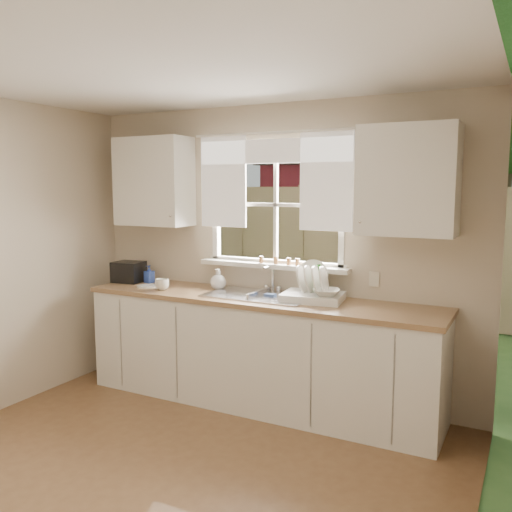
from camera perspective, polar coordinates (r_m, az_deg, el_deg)
The scene contains 21 objects.
ground at distance 3.47m, azimuth -13.92°, elevation -24.25°, with size 4.00×4.00×0.00m, color brown.
room_walls at distance 2.97m, azimuth -15.49°, elevation -4.01°, with size 3.62×4.02×2.50m.
ceiling at distance 3.05m, azimuth -15.47°, elevation 20.21°, with size 3.60×4.00×0.02m, color silver.
window at distance 4.66m, azimuth 2.00°, elevation 3.37°, with size 1.38×0.16×1.06m.
curtains at distance 4.60m, azimuth 1.75°, elevation 8.91°, with size 1.50×0.03×0.81m.
base_cabinets at distance 4.57m, azimuth 0.18°, elevation -10.15°, with size 3.00×0.62×0.87m, color silver.
countertop at distance 4.45m, azimuth 0.18°, elevation -4.55°, with size 3.04×0.65×0.04m, color olive.
upper_cabinet_left at distance 5.10m, azimuth -10.70°, elevation 7.69°, with size 0.70×0.33×0.80m, color silver.
upper_cabinet_right at distance 4.10m, azimuth 15.70°, elevation 7.66°, with size 0.70×0.33×0.80m, color silver.
wall_outlet at distance 4.38m, azimuth 12.33°, elevation -2.39°, with size 0.08×0.01×0.12m, color beige.
sill_jars at distance 4.60m, azimuth 2.61°, elevation -0.52°, with size 0.38×0.04×0.06m.
backyard at distance 10.83m, azimuth 20.43°, elevation 15.69°, with size 20.00×10.00×6.13m.
sink at distance 4.49m, azimuth 0.37°, elevation -5.13°, with size 0.88×0.52×0.40m.
dish_rack at distance 4.31m, azimuth 5.99°, elevation -3.80°, with size 0.51×0.41×0.31m.
bowl at distance 4.21m, azimuth 7.41°, elevation -3.81°, with size 0.21×0.21×0.05m, color beige.
soap_bottle_a at distance 4.41m, azimuth 6.64°, elevation -2.63°, with size 0.11×0.11×0.28m, color #328D2E.
soap_bottle_b at distance 5.17m, azimuth -11.18°, elevation -1.88°, with size 0.07×0.08×0.16m, color blue.
soap_bottle_c at distance 4.77m, azimuth -4.01°, elevation -2.44°, with size 0.14×0.14×0.18m, color beige.
saucer at distance 4.98m, azimuth -11.37°, elevation -3.12°, with size 0.19×0.19×0.01m, color white.
cup at distance 4.80m, azimuth -9.86°, elevation -2.97°, with size 0.12×0.12×0.10m, color silver.
black_appliance at distance 5.25m, azimuth -13.25°, elevation -1.63°, with size 0.26×0.23×0.19m, color black.
Camera 1 is at (2.00, -2.19, 1.81)m, focal length 38.00 mm.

